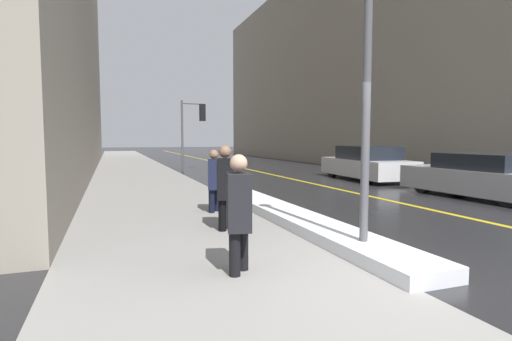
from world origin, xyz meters
TOP-DOWN VIEW (x-y plane):
  - ground_plane at (0.00, 0.00)m, footprint 160.00×160.00m
  - sidewalk_slab at (-2.00, 15.00)m, footprint 4.00×80.00m
  - road_centre_stripe at (4.00, 15.00)m, footprint 0.16×80.00m
  - snow_bank_curb at (0.26, 4.00)m, footprint 0.85×8.58m
  - building_facade_right at (13.00, 22.00)m, footprint 6.00×36.00m
  - lamp_post at (0.24, 1.16)m, footprint 0.28×0.28m
  - traffic_light_near at (1.03, 17.39)m, footprint 1.31×0.32m
  - pedestrian_with_shoulder_bag at (-1.72, 1.01)m, footprint 0.39×0.72m
  - pedestrian_trailing at (-1.23, 3.39)m, footprint 0.41×0.57m
  - pedestrian_nearside at (-0.99, 5.22)m, footprint 0.38×0.52m
  - parked_car_silver at (6.80, 4.79)m, footprint 1.89×4.65m
  - parked_car_white at (6.79, 10.27)m, footprint 2.23×4.84m

SIDE VIEW (x-z plane):
  - ground_plane at x=0.00m, z-range 0.00..0.00m
  - road_centre_stripe at x=4.00m, z-range 0.00..0.00m
  - sidewalk_slab at x=-2.00m, z-range 0.00..0.01m
  - snow_bank_curb at x=0.26m, z-range 0.00..0.21m
  - parked_car_silver at x=6.80m, z-range -0.03..1.25m
  - parked_car_white at x=6.79m, z-range -0.04..1.37m
  - pedestrian_nearside at x=-0.99m, z-range 0.08..1.53m
  - pedestrian_with_shoulder_bag at x=-1.72m, z-range 0.08..1.59m
  - pedestrian_trailing at x=-1.23m, z-range 0.09..1.67m
  - traffic_light_near at x=1.03m, z-range 0.82..4.52m
  - lamp_post at x=0.24m, z-range 0.48..5.26m
  - building_facade_right at x=13.00m, z-range 0.00..13.77m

